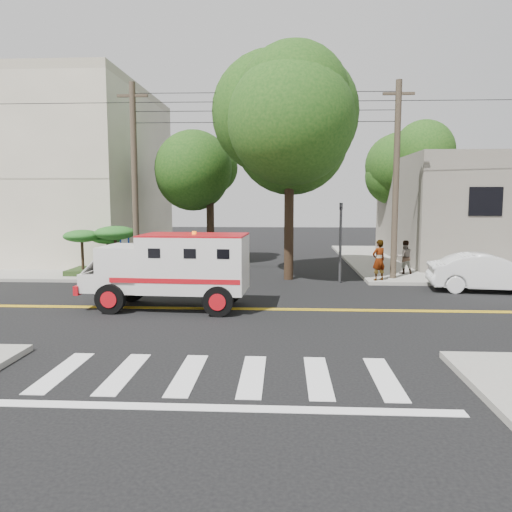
# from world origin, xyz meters

# --- Properties ---
(ground) EXTENTS (100.00, 100.00, 0.00)m
(ground) POSITION_xyz_m (0.00, 0.00, 0.00)
(ground) COLOR black
(ground) RESTS_ON ground
(sidewalk_ne) EXTENTS (17.00, 17.00, 0.15)m
(sidewalk_ne) POSITION_xyz_m (13.50, 13.50, 0.07)
(sidewalk_ne) COLOR gray
(sidewalk_ne) RESTS_ON ground
(sidewalk_nw) EXTENTS (17.00, 17.00, 0.15)m
(sidewalk_nw) POSITION_xyz_m (-13.50, 13.50, 0.07)
(sidewalk_nw) COLOR gray
(sidewalk_nw) RESTS_ON ground
(building_left) EXTENTS (16.00, 14.00, 10.00)m
(building_left) POSITION_xyz_m (-15.50, 15.00, 5.15)
(building_left) COLOR #B3AA93
(building_left) RESTS_ON sidewalk_nw
(utility_pole_left) EXTENTS (0.28, 0.28, 9.00)m
(utility_pole_left) POSITION_xyz_m (-5.60, 6.00, 4.50)
(utility_pole_left) COLOR #382D23
(utility_pole_left) RESTS_ON ground
(utility_pole_right) EXTENTS (0.28, 0.28, 9.00)m
(utility_pole_right) POSITION_xyz_m (6.30, 6.20, 4.50)
(utility_pole_right) COLOR #382D23
(utility_pole_right) RESTS_ON ground
(tree_main) EXTENTS (6.08, 5.70, 9.85)m
(tree_main) POSITION_xyz_m (1.94, 6.21, 7.20)
(tree_main) COLOR black
(tree_main) RESTS_ON ground
(tree_left) EXTENTS (4.48, 4.20, 7.70)m
(tree_left) POSITION_xyz_m (-2.68, 11.79, 5.73)
(tree_left) COLOR black
(tree_left) RESTS_ON ground
(tree_right) EXTENTS (4.80, 4.50, 8.20)m
(tree_right) POSITION_xyz_m (8.84, 15.77, 6.09)
(tree_right) COLOR black
(tree_right) RESTS_ON ground
(traffic_signal) EXTENTS (0.15, 0.18, 3.60)m
(traffic_signal) POSITION_xyz_m (3.80, 5.60, 2.23)
(traffic_signal) COLOR #3F3F42
(traffic_signal) RESTS_ON ground
(accessibility_sign) EXTENTS (0.45, 0.10, 2.02)m
(accessibility_sign) POSITION_xyz_m (-6.20, 6.17, 1.37)
(accessibility_sign) COLOR #3F3F42
(accessibility_sign) RESTS_ON ground
(palm_planter) EXTENTS (3.52, 2.63, 2.36)m
(palm_planter) POSITION_xyz_m (-7.44, 6.62, 1.65)
(palm_planter) COLOR #1E3314
(palm_planter) RESTS_ON sidewalk_nw
(armored_truck) EXTENTS (5.78, 2.55, 2.58)m
(armored_truck) POSITION_xyz_m (-2.51, -0.03, 1.47)
(armored_truck) COLOR silver
(armored_truck) RESTS_ON ground
(parked_sedan) EXTENTS (4.88, 2.21, 1.55)m
(parked_sedan) POSITION_xyz_m (9.63, 3.80, 0.78)
(parked_sedan) COLOR white
(parked_sedan) RESTS_ON ground
(pedestrian_a) EXTENTS (0.79, 0.69, 1.83)m
(pedestrian_a) POSITION_xyz_m (5.50, 5.50, 1.06)
(pedestrian_a) COLOR gray
(pedestrian_a) RESTS_ON sidewalk_ne
(pedestrian_b) EXTENTS (0.84, 0.68, 1.63)m
(pedestrian_b) POSITION_xyz_m (7.13, 7.60, 0.96)
(pedestrian_b) COLOR gray
(pedestrian_b) RESTS_ON sidewalk_ne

